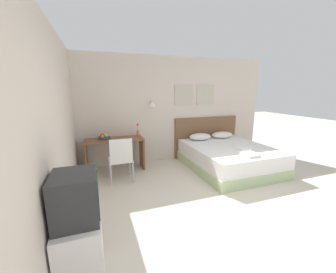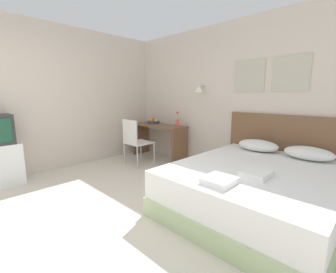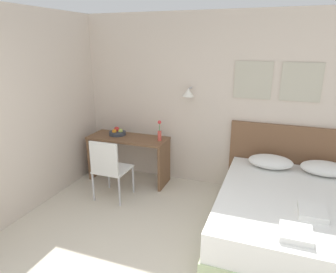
{
  "view_description": "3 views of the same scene",
  "coord_description": "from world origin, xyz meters",
  "px_view_note": "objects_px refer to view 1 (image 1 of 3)",
  "views": [
    {
      "loc": [
        -1.87,
        -2.08,
        1.83
      ],
      "look_at": [
        -0.44,
        1.93,
        0.86
      ],
      "focal_mm": 22.0,
      "sensor_mm": 36.0,
      "label": 1
    },
    {
      "loc": [
        2.07,
        -0.77,
        1.39
      ],
      "look_at": [
        -0.42,
        1.78,
        0.73
      ],
      "focal_mm": 24.0,
      "sensor_mm": 36.0,
      "label": 2
    },
    {
      "loc": [
        0.7,
        -1.5,
        2.22
      ],
      "look_at": [
        -0.65,
        2.16,
        0.98
      ],
      "focal_mm": 32.0,
      "sensor_mm": 36.0,
      "label": 3
    }
  ],
  "objects_px": {
    "pillow_left": "(200,137)",
    "flower_vase": "(138,131)",
    "bed": "(228,157)",
    "pillow_right": "(222,135)",
    "folded_towel_near_foot": "(242,148)",
    "fruit_bowl": "(104,137)",
    "tv_stand": "(81,249)",
    "desk": "(115,148)",
    "headboard": "(206,136)",
    "television": "(76,197)",
    "desk_chair": "(121,157)",
    "folded_towel_mid_bed": "(250,155)"
  },
  "relations": [
    {
      "from": "folded_towel_mid_bed",
      "to": "tv_stand",
      "type": "relative_size",
      "value": 0.45
    },
    {
      "from": "flower_vase",
      "to": "folded_towel_near_foot",
      "type": "bearing_deg",
      "value": -27.47
    },
    {
      "from": "folded_towel_mid_bed",
      "to": "desk",
      "type": "xyz_separation_m",
      "value": [
        -2.48,
        1.53,
        -0.04
      ]
    },
    {
      "from": "pillow_right",
      "to": "desk_chair",
      "type": "distance_m",
      "value": 2.93
    },
    {
      "from": "bed",
      "to": "headboard",
      "type": "xyz_separation_m",
      "value": [
        0.0,
        1.08,
        0.28
      ]
    },
    {
      "from": "headboard",
      "to": "pillow_right",
      "type": "xyz_separation_m",
      "value": [
        0.34,
        -0.28,
        0.08
      ]
    },
    {
      "from": "folded_towel_mid_bed",
      "to": "fruit_bowl",
      "type": "xyz_separation_m",
      "value": [
        -2.7,
        1.59,
        0.22
      ]
    },
    {
      "from": "pillow_left",
      "to": "flower_vase",
      "type": "distance_m",
      "value": 1.68
    },
    {
      "from": "headboard",
      "to": "folded_towel_mid_bed",
      "type": "relative_size",
      "value": 6.46
    },
    {
      "from": "pillow_right",
      "to": "desk",
      "type": "distance_m",
      "value": 2.88
    },
    {
      "from": "folded_towel_near_foot",
      "to": "desk",
      "type": "xyz_separation_m",
      "value": [
        -2.65,
        1.08,
        -0.04
      ]
    },
    {
      "from": "folded_towel_near_foot",
      "to": "desk_chair",
      "type": "xyz_separation_m",
      "value": [
        -2.6,
        0.38,
        -0.04
      ]
    },
    {
      "from": "desk_chair",
      "to": "flower_vase",
      "type": "distance_m",
      "value": 0.94
    },
    {
      "from": "desk_chair",
      "to": "television",
      "type": "distance_m",
      "value": 2.21
    },
    {
      "from": "pillow_left",
      "to": "desk",
      "type": "bearing_deg",
      "value": -179.26
    },
    {
      "from": "desk",
      "to": "flower_vase",
      "type": "height_order",
      "value": "flower_vase"
    },
    {
      "from": "folded_towel_near_foot",
      "to": "desk",
      "type": "height_order",
      "value": "desk"
    },
    {
      "from": "pillow_right",
      "to": "flower_vase",
      "type": "bearing_deg",
      "value": -179.62
    },
    {
      "from": "folded_towel_mid_bed",
      "to": "flower_vase",
      "type": "xyz_separation_m",
      "value": [
        -1.94,
        1.55,
        0.31
      ]
    },
    {
      "from": "pillow_left",
      "to": "fruit_bowl",
      "type": "bearing_deg",
      "value": 179.36
    },
    {
      "from": "headboard",
      "to": "television",
      "type": "bearing_deg",
      "value": -135.26
    },
    {
      "from": "fruit_bowl",
      "to": "flower_vase",
      "type": "distance_m",
      "value": 0.77
    },
    {
      "from": "pillow_left",
      "to": "flower_vase",
      "type": "xyz_separation_m",
      "value": [
        -1.66,
        -0.02,
        0.25
      ]
    },
    {
      "from": "bed",
      "to": "flower_vase",
      "type": "bearing_deg",
      "value": 158.61
    },
    {
      "from": "pillow_right",
      "to": "tv_stand",
      "type": "distance_m",
      "value": 4.49
    },
    {
      "from": "flower_vase",
      "to": "television",
      "type": "relative_size",
      "value": 0.71
    },
    {
      "from": "bed",
      "to": "pillow_left",
      "type": "relative_size",
      "value": 3.5
    },
    {
      "from": "folded_towel_near_foot",
      "to": "fruit_bowl",
      "type": "xyz_separation_m",
      "value": [
        -2.88,
        1.14,
        0.22
      ]
    },
    {
      "from": "folded_towel_near_foot",
      "to": "fruit_bowl",
      "type": "height_order",
      "value": "fruit_bowl"
    },
    {
      "from": "desk_chair",
      "to": "folded_towel_mid_bed",
      "type": "bearing_deg",
      "value": -18.85
    },
    {
      "from": "bed",
      "to": "fruit_bowl",
      "type": "xyz_separation_m",
      "value": [
        -2.76,
        0.82,
        0.52
      ]
    },
    {
      "from": "pillow_left",
      "to": "tv_stand",
      "type": "bearing_deg",
      "value": -134.73
    },
    {
      "from": "bed",
      "to": "pillow_left",
      "type": "bearing_deg",
      "value": 113.07
    },
    {
      "from": "pillow_right",
      "to": "flower_vase",
      "type": "distance_m",
      "value": 2.35
    },
    {
      "from": "bed",
      "to": "flower_vase",
      "type": "xyz_separation_m",
      "value": [
        -2.0,
        0.78,
        0.61
      ]
    },
    {
      "from": "pillow_left",
      "to": "desk",
      "type": "distance_m",
      "value": 2.2
    },
    {
      "from": "folded_towel_mid_bed",
      "to": "flower_vase",
      "type": "height_order",
      "value": "flower_vase"
    },
    {
      "from": "pillow_right",
      "to": "television",
      "type": "relative_size",
      "value": 1.33
    },
    {
      "from": "folded_towel_near_foot",
      "to": "fruit_bowl",
      "type": "distance_m",
      "value": 3.1
    },
    {
      "from": "bed",
      "to": "pillow_right",
      "type": "distance_m",
      "value": 0.94
    },
    {
      "from": "desk_chair",
      "to": "fruit_bowl",
      "type": "distance_m",
      "value": 0.84
    },
    {
      "from": "pillow_left",
      "to": "tv_stand",
      "type": "xyz_separation_m",
      "value": [
        -2.8,
        -2.82,
        -0.3
      ]
    },
    {
      "from": "desk_chair",
      "to": "pillow_right",
      "type": "bearing_deg",
      "value": 14.48
    },
    {
      "from": "pillow_left",
      "to": "desk",
      "type": "relative_size",
      "value": 0.46
    },
    {
      "from": "fruit_bowl",
      "to": "headboard",
      "type": "bearing_deg",
      "value": 5.25
    },
    {
      "from": "desk_chair",
      "to": "pillow_left",
      "type": "bearing_deg",
      "value": 18.76
    },
    {
      "from": "folded_towel_near_foot",
      "to": "folded_towel_mid_bed",
      "type": "xyz_separation_m",
      "value": [
        -0.17,
        -0.45,
        0.0
      ]
    },
    {
      "from": "headboard",
      "to": "pillow_right",
      "type": "distance_m",
      "value": 0.45
    },
    {
      "from": "fruit_bowl",
      "to": "television",
      "type": "xyz_separation_m",
      "value": [
        -0.37,
        -2.85,
        0.09
      ]
    },
    {
      "from": "pillow_right",
      "to": "desk_chair",
      "type": "relative_size",
      "value": 0.65
    }
  ]
}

